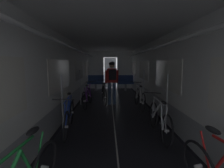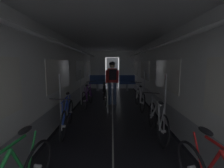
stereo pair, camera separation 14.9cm
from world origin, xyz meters
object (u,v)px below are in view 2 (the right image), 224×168
(bicycle_white, at_px, (139,98))
(bicycle_silver, at_px, (156,120))
(bicycle_black_in_aisle, at_px, (104,94))
(bench_seat_far_left, at_px, (97,81))
(bicycle_blue, at_px, (67,116))
(bench_seat_far_right, at_px, (127,81))
(bicycle_purple, at_px, (87,97))
(person_cyclist_aisle, at_px, (112,78))

(bicycle_white, xyz_separation_m, bicycle_silver, (0.00, -2.34, 0.00))
(bicycle_silver, height_order, bicycle_black_in_aisle, bicycle_silver)
(bench_seat_far_left, bearing_deg, bicycle_blue, -91.97)
(bench_seat_far_right, bearing_deg, bicycle_silver, -89.07)
(bench_seat_far_left, distance_m, bicycle_purple, 3.66)
(person_cyclist_aisle, height_order, bicycle_black_in_aisle, person_cyclist_aisle)
(bench_seat_far_left, xyz_separation_m, person_cyclist_aisle, (0.90, -3.35, 0.50))
(bench_seat_far_left, height_order, bicycle_black_in_aisle, bench_seat_far_left)
(bench_seat_far_left, relative_size, person_cyclist_aisle, 0.57)
(bicycle_blue, height_order, bicycle_white, bicycle_white)
(bicycle_purple, bearing_deg, bench_seat_far_right, 63.04)
(bicycle_purple, bearing_deg, bicycle_silver, -53.36)
(person_cyclist_aisle, bearing_deg, bicycle_silver, -71.12)
(bench_seat_far_right, distance_m, bicycle_white, 3.95)
(person_cyclist_aisle, xyz_separation_m, bicycle_black_in_aisle, (-0.32, 0.26, -0.69))
(person_cyclist_aisle, bearing_deg, bench_seat_far_right, 74.88)
(bench_seat_far_right, distance_m, bicycle_black_in_aisle, 3.32)
(bicycle_silver, relative_size, person_cyclist_aisle, 0.98)
(bench_seat_far_right, distance_m, bicycle_silver, 6.29)
(person_cyclist_aisle, bearing_deg, bicycle_black_in_aisle, 140.78)
(bench_seat_far_left, relative_size, bench_seat_far_right, 1.00)
(bench_seat_far_right, height_order, person_cyclist_aisle, person_cyclist_aisle)
(bench_seat_far_left, xyz_separation_m, bicycle_silver, (1.90, -6.29, -0.18))
(bench_seat_far_left, xyz_separation_m, bicycle_black_in_aisle, (0.57, -3.08, -0.18))
(bicycle_white, relative_size, person_cyclist_aisle, 0.98)
(bench_seat_far_right, distance_m, bicycle_purple, 4.10)
(bicycle_purple, distance_m, bicycle_silver, 3.28)
(bicycle_black_in_aisle, bearing_deg, bicycle_blue, -104.86)
(bicycle_blue, bearing_deg, person_cyclist_aisle, 67.55)
(bicycle_silver, bearing_deg, bench_seat_far_right, 90.93)
(bench_seat_far_right, relative_size, bicycle_white, 0.58)
(bench_seat_far_left, xyz_separation_m, bicycle_blue, (-0.21, -6.02, -0.18))
(bicycle_blue, distance_m, bicycle_white, 2.95)
(bicycle_silver, relative_size, bicycle_black_in_aisle, 1.01)
(bench_seat_far_left, xyz_separation_m, bicycle_white, (1.90, -3.95, -0.19))
(bench_seat_far_left, distance_m, bench_seat_far_right, 1.80)
(bicycle_white, distance_m, bicycle_purple, 1.98)
(bench_seat_far_left, distance_m, bicycle_black_in_aisle, 3.14)
(person_cyclist_aisle, bearing_deg, bench_seat_far_left, 105.00)
(bench_seat_far_left, distance_m, bicycle_blue, 6.02)
(bicycle_white, height_order, person_cyclist_aisle, person_cyclist_aisle)
(bicycle_blue, distance_m, bicycle_black_in_aisle, 3.04)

